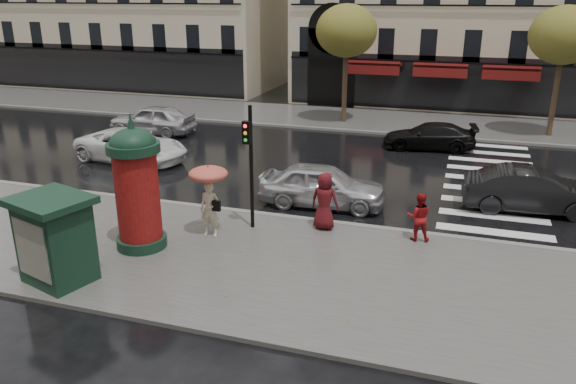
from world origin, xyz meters
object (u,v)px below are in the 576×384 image
(car_far_silver, at_px, (152,119))
(car_darkgrey, at_px, (532,191))
(car_silver, at_px, (322,185))
(man_burgundy, at_px, (325,201))
(newsstand, at_px, (55,238))
(traffic_light, at_px, (250,156))
(car_white, at_px, (132,146))
(car_black, at_px, (429,136))
(morris_column, at_px, (137,184))
(woman_umbrella, at_px, (209,189))
(woman_red, at_px, (419,217))

(car_far_silver, bearing_deg, car_darkgrey, 70.19)
(car_silver, bearing_deg, man_burgundy, -167.25)
(car_darkgrey, bearing_deg, newsstand, 123.55)
(traffic_light, relative_size, newsstand, 1.71)
(car_white, distance_m, car_black, 14.01)
(car_silver, relative_size, car_darkgrey, 0.97)
(newsstand, bearing_deg, morris_column, 69.92)
(woman_umbrella, xyz_separation_m, car_darkgrey, (9.56, 5.50, -0.86))
(woman_red, xyz_separation_m, man_burgundy, (-2.90, 0.00, 0.17))
(traffic_light, relative_size, car_silver, 0.87)
(car_darkgrey, bearing_deg, car_white, 81.99)
(man_burgundy, bearing_deg, newsstand, 48.22)
(car_darkgrey, bearing_deg, woman_umbrella, 115.82)
(car_silver, bearing_deg, car_darkgrey, -80.00)
(traffic_light, bearing_deg, car_far_silver, 132.78)
(newsstand, xyz_separation_m, car_silver, (5.03, 7.66, -0.53))
(woman_red, bearing_deg, morris_column, 12.15)
(morris_column, xyz_separation_m, car_silver, (4.13, 5.19, -1.28))
(car_darkgrey, distance_m, car_far_silver, 19.38)
(car_silver, xyz_separation_m, car_black, (3.00, 9.05, -0.13))
(morris_column, bearing_deg, car_silver, 51.48)
(car_white, height_order, car_far_silver, car_far_silver)
(woman_red, relative_size, car_black, 0.34)
(car_silver, distance_m, car_black, 9.53)
(newsstand, bearing_deg, man_burgundy, 43.55)
(traffic_light, distance_m, newsstand, 5.98)
(woman_red, bearing_deg, newsstand, 23.40)
(morris_column, height_order, car_silver, morris_column)
(man_burgundy, height_order, car_darkgrey, man_burgundy)
(morris_column, height_order, car_far_silver, morris_column)
(woman_red, relative_size, morris_column, 0.37)
(newsstand, height_order, car_far_silver, newsstand)
(car_darkgrey, bearing_deg, man_burgundy, 117.39)
(man_burgundy, xyz_separation_m, car_silver, (-0.65, 2.26, -0.27))
(morris_column, relative_size, car_silver, 0.90)
(car_white, bearing_deg, car_far_silver, 28.69)
(car_silver, distance_m, car_white, 9.93)
(traffic_light, height_order, car_white, traffic_light)
(traffic_light, distance_m, car_silver, 3.74)
(car_white, xyz_separation_m, car_far_silver, (-1.86, 4.91, 0.06))
(man_burgundy, distance_m, morris_column, 5.70)
(newsstand, distance_m, car_darkgrey, 15.24)
(woman_umbrella, relative_size, car_black, 0.52)
(morris_column, height_order, car_darkgrey, morris_column)
(woman_umbrella, relative_size, traffic_light, 0.58)
(man_burgundy, xyz_separation_m, newsstand, (-5.68, -5.40, 0.26))
(morris_column, bearing_deg, car_far_silver, 119.39)
(woman_umbrella, distance_m, car_silver, 4.69)
(car_black, bearing_deg, car_darkgrey, 21.55)
(car_darkgrey, height_order, car_black, car_darkgrey)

